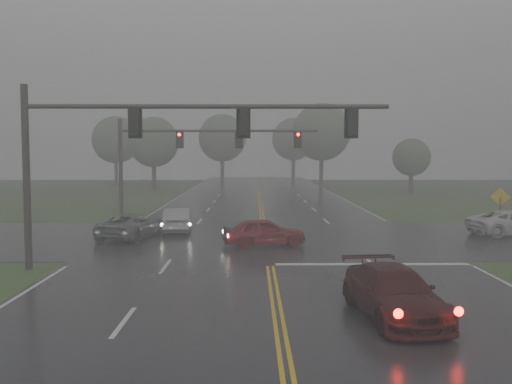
{
  "coord_description": "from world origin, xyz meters",
  "views": [
    {
      "loc": [
        -0.78,
        -10.19,
        4.94
      ],
      "look_at": [
        -0.59,
        16.0,
        3.09
      ],
      "focal_mm": 40.0,
      "sensor_mm": 36.0,
      "label": 1
    }
  ],
  "objects_px": {
    "sedan_maroon": "(393,318)",
    "car_grey": "(132,238)",
    "signal_gantry_near": "(140,139)",
    "sedan_red": "(264,246)",
    "sedan_silver": "(178,232)",
    "signal_gantry_far": "(183,149)"
  },
  "relations": [
    {
      "from": "sedan_maroon",
      "to": "car_grey",
      "type": "distance_m",
      "value": 19.2
    },
    {
      "from": "car_grey",
      "to": "signal_gantry_near",
      "type": "bearing_deg",
      "value": 118.18
    },
    {
      "from": "sedan_maroon",
      "to": "sedan_red",
      "type": "height_order",
      "value": "sedan_maroon"
    },
    {
      "from": "sedan_red",
      "to": "sedan_silver",
      "type": "relative_size",
      "value": 0.97
    },
    {
      "from": "sedan_maroon",
      "to": "signal_gantry_far",
      "type": "bearing_deg",
      "value": 103.76
    },
    {
      "from": "car_grey",
      "to": "signal_gantry_far",
      "type": "bearing_deg",
      "value": -88.66
    },
    {
      "from": "sedan_silver",
      "to": "car_grey",
      "type": "xyz_separation_m",
      "value": [
        -2.25,
        -2.61,
        0.0
      ]
    },
    {
      "from": "signal_gantry_far",
      "to": "sedan_maroon",
      "type": "bearing_deg",
      "value": -69.45
    },
    {
      "from": "signal_gantry_near",
      "to": "signal_gantry_far",
      "type": "distance_m",
      "value": 17.13
    },
    {
      "from": "sedan_silver",
      "to": "signal_gantry_near",
      "type": "height_order",
      "value": "signal_gantry_near"
    },
    {
      "from": "sedan_red",
      "to": "sedan_silver",
      "type": "distance_m",
      "value": 7.46
    },
    {
      "from": "sedan_silver",
      "to": "signal_gantry_far",
      "type": "bearing_deg",
      "value": -91.19
    },
    {
      "from": "sedan_maroon",
      "to": "signal_gantry_near",
      "type": "relative_size",
      "value": 0.34
    },
    {
      "from": "car_grey",
      "to": "signal_gantry_near",
      "type": "relative_size",
      "value": 0.34
    },
    {
      "from": "sedan_silver",
      "to": "signal_gantry_near",
      "type": "distance_m",
      "value": 12.35
    },
    {
      "from": "car_grey",
      "to": "signal_gantry_far",
      "type": "height_order",
      "value": "signal_gantry_far"
    },
    {
      "from": "sedan_silver",
      "to": "signal_gantry_near",
      "type": "bearing_deg",
      "value": 85.17
    },
    {
      "from": "car_grey",
      "to": "signal_gantry_far",
      "type": "distance_m",
      "value": 10.26
    },
    {
      "from": "sedan_silver",
      "to": "car_grey",
      "type": "relative_size",
      "value": 0.86
    },
    {
      "from": "sedan_red",
      "to": "signal_gantry_far",
      "type": "relative_size",
      "value": 0.3
    },
    {
      "from": "sedan_maroon",
      "to": "sedan_red",
      "type": "xyz_separation_m",
      "value": [
        -3.57,
        12.98,
        0.0
      ]
    },
    {
      "from": "sedan_maroon",
      "to": "signal_gantry_far",
      "type": "height_order",
      "value": "signal_gantry_far"
    }
  ]
}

